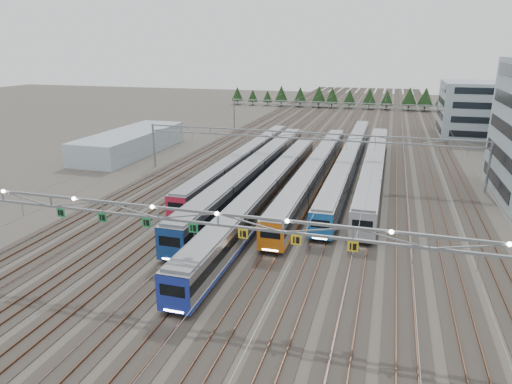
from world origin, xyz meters
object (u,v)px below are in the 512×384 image
(train_b, at_px, (255,172))
(gantry_near, at_px, (217,222))
(gantry_far, at_px, (338,108))
(depot_bldg_north, at_px, (488,110))
(train_e, at_px, (349,159))
(train_a, at_px, (244,159))
(train_f, at_px, (374,167))
(west_shed, at_px, (131,142))
(train_c, at_px, (267,192))
(gantry_mid, at_px, (305,141))
(train_d, at_px, (315,170))

(train_b, xyz_separation_m, gantry_near, (6.70, -33.84, 4.79))
(train_b, distance_m, gantry_far, 51.88)
(gantry_near, xyz_separation_m, depot_bldg_north, (36.19, 91.20, -0.47))
(train_e, bearing_deg, gantry_far, 100.31)
(train_a, bearing_deg, gantry_far, 75.33)
(train_a, xyz_separation_m, train_f, (22.50, 0.04, 0.17))
(train_b, bearing_deg, train_a, 118.42)
(train_f, distance_m, west_shed, 50.26)
(train_c, bearing_deg, train_b, 115.01)
(train_a, height_order, train_b, train_b)
(train_b, height_order, gantry_mid, gantry_mid)
(train_a, bearing_deg, train_f, 0.09)
(train_d, distance_m, west_shed, 42.39)
(train_b, distance_m, gantry_near, 34.83)
(gantry_mid, height_order, west_shed, gantry_mid)
(train_b, bearing_deg, west_shed, 153.94)
(train_c, xyz_separation_m, depot_bldg_north, (38.40, 67.00, 4.41))
(train_b, relative_size, depot_bldg_north, 2.72)
(train_e, xyz_separation_m, gantry_mid, (-6.75, -7.88, 4.30))
(train_a, distance_m, gantry_near, 43.91)
(train_a, height_order, west_shed, west_shed)
(gantry_far, bearing_deg, train_b, -97.50)
(train_b, bearing_deg, train_d, 23.13)
(gantry_near, bearing_deg, depot_bldg_north, 68.35)
(train_e, height_order, gantry_near, gantry_near)
(train_c, relative_size, train_e, 0.83)
(train_a, relative_size, gantry_near, 0.98)
(train_d, distance_m, train_e, 11.25)
(train_e, xyz_separation_m, depot_bldg_north, (29.40, 43.20, 4.53))
(gantry_near, bearing_deg, gantry_mid, 89.93)
(gantry_near, bearing_deg, train_f, 75.01)
(train_a, xyz_separation_m, train_d, (13.50, -4.47, 0.11))
(train_a, relative_size, depot_bldg_north, 2.51)
(train_e, relative_size, gantry_mid, 1.22)
(train_f, distance_m, gantry_far, 44.57)
(gantry_mid, bearing_deg, west_shed, 166.50)
(gantry_mid, bearing_deg, train_b, -137.07)
(train_b, xyz_separation_m, gantry_mid, (6.75, 6.28, 4.09))
(gantry_far, height_order, west_shed, gantry_far)
(train_a, height_order, depot_bldg_north, depot_bldg_north)
(train_f, xyz_separation_m, gantry_far, (-11.25, 42.93, 4.16))
(train_b, bearing_deg, train_f, 24.89)
(train_d, height_order, gantry_mid, gantry_mid)
(train_a, relative_size, train_d, 0.96)
(gantry_far, bearing_deg, depot_bldg_north, 9.54)
(train_c, relative_size, train_d, 1.00)
(train_c, bearing_deg, depot_bldg_north, 60.18)
(depot_bldg_north, bearing_deg, train_d, -122.35)
(train_d, bearing_deg, depot_bldg_north, 57.65)
(train_e, xyz_separation_m, gantry_far, (-6.75, 37.12, 4.30))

